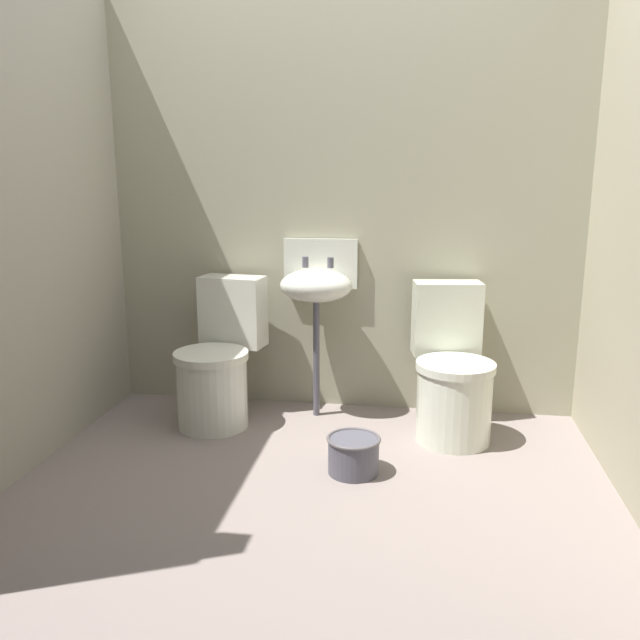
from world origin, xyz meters
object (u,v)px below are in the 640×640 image
object	(u,v)px
toilet_left	(219,365)
bucket	(353,454)
sink	(317,284)
toilet_right	(452,376)

from	to	relation	value
toilet_left	bucket	distance (m)	0.99
sink	bucket	distance (m)	1.02
toilet_left	toilet_right	distance (m)	1.26
bucket	toilet_left	bearing A→B (deg)	146.41
toilet_left	bucket	world-z (taller)	toilet_left
bucket	sink	bearing A→B (deg)	111.44
toilet_left	bucket	bearing A→B (deg)	154.42
toilet_left	toilet_right	world-z (taller)	same
toilet_left	sink	bearing A→B (deg)	-152.09
toilet_right	sink	distance (m)	0.88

